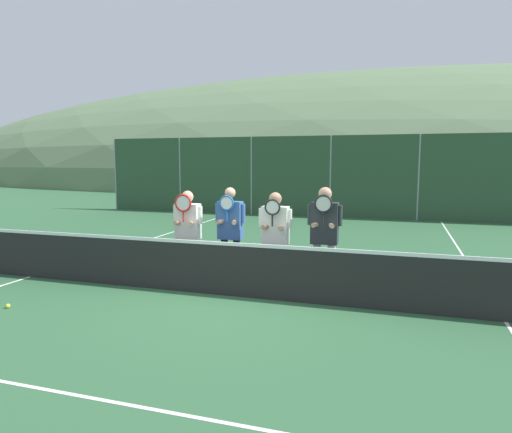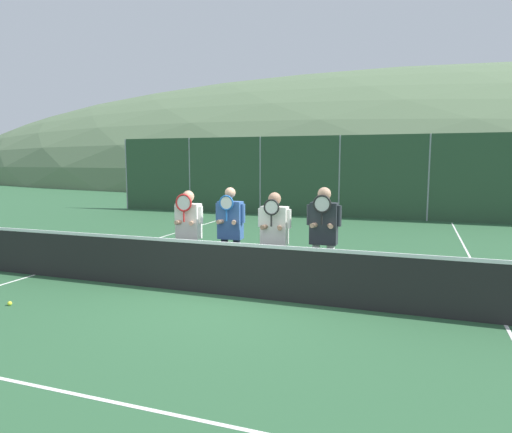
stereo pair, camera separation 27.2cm
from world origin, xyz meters
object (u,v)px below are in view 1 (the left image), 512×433
object	(u,v)px
car_left_of_center	(331,189)
player_rightmost	(324,231)
tennis_ball_on_court	(8,306)
player_center_left	(230,229)
car_center	(447,191)
player_center_right	(275,233)
car_far_left	(227,188)
player_leftmost	(188,228)

from	to	relation	value
car_left_of_center	player_rightmost	bearing A→B (deg)	-82.16
car_left_of_center	tennis_ball_on_court	distance (m)	16.32
player_center_left	player_rightmost	world-z (taller)	player_rightmost
player_center_left	car_left_of_center	size ratio (longest dim) A/B	0.38
car_center	player_center_left	bearing A→B (deg)	-109.08
car_left_of_center	player_center_right	bearing A→B (deg)	-85.59
player_center_right	car_center	bearing A→B (deg)	74.25
car_far_left	car_left_of_center	distance (m)	5.15
player_rightmost	player_center_left	bearing A→B (deg)	177.82
player_rightmost	car_center	xyz separation A→B (m)	(3.11, 13.96, -0.16)
player_center_right	car_left_of_center	bearing A→B (deg)	94.41
car_far_left	player_leftmost	bearing A→B (deg)	-71.66
player_rightmost	car_left_of_center	bearing A→B (deg)	97.84
car_far_left	player_center_right	bearing A→B (deg)	-65.70
player_leftmost	tennis_ball_on_court	world-z (taller)	player_leftmost
player_leftmost	player_center_right	xyz separation A→B (m)	(1.68, -0.07, 0.00)
player_leftmost	player_center_left	size ratio (longest dim) A/B	0.96
player_center_left	tennis_ball_on_court	xyz separation A→B (m)	(-2.80, -2.24, -1.00)
car_left_of_center	tennis_ball_on_court	size ratio (longest dim) A/B	69.10
player_center_left	car_far_left	bearing A→B (deg)	111.42
player_center_left	car_far_left	size ratio (longest dim) A/B	0.41
car_far_left	car_center	bearing A→B (deg)	1.21
player_rightmost	car_left_of_center	xyz separation A→B (m)	(-1.92, 13.91, -0.14)
player_center_left	car_far_left	world-z (taller)	player_center_left
player_rightmost	car_far_left	world-z (taller)	player_rightmost
player_center_right	player_center_left	bearing A→B (deg)	173.28
tennis_ball_on_court	car_center	bearing A→B (deg)	64.74
car_far_left	tennis_ball_on_court	distance (m)	16.14
player_leftmost	tennis_ball_on_court	distance (m)	3.13
car_center	car_left_of_center	bearing A→B (deg)	-179.45
car_left_of_center	tennis_ball_on_court	bearing A→B (deg)	-99.13
player_center_right	car_center	world-z (taller)	car_center
player_rightmost	car_far_left	size ratio (longest dim) A/B	0.42
player_leftmost	car_left_of_center	distance (m)	13.89
tennis_ball_on_court	player_center_left	bearing A→B (deg)	38.59
car_center	tennis_ball_on_court	bearing A→B (deg)	-115.26
player_leftmost	player_center_left	distance (m)	0.82
player_center_right	car_center	xyz separation A→B (m)	(3.95, 14.00, -0.10)
player_rightmost	car_center	bearing A→B (deg)	77.45
player_center_left	player_center_right	size ratio (longest dim) A/B	1.04
car_far_left	player_rightmost	bearing A→B (deg)	-62.80
player_center_right	car_far_left	world-z (taller)	player_center_right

